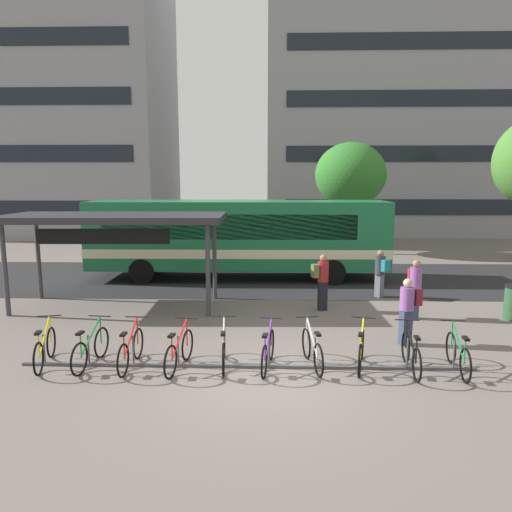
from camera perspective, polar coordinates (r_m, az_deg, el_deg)
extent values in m
plane|color=#6B605B|center=(9.81, 0.95, -14.74)|extent=(200.00, 200.00, 0.00)
cube|color=#232326|center=(19.31, 1.30, -2.74)|extent=(80.00, 7.20, 0.01)
cube|color=#196B3D|center=(19.06, -2.19, 2.72)|extent=(12.02, 2.65, 2.70)
cube|color=beige|center=(19.15, -2.18, 0.78)|extent=(12.04, 2.67, 0.36)
cube|color=black|center=(19.43, 14.14, 5.92)|extent=(1.02, 2.30, 0.40)
cube|color=black|center=(19.62, 15.55, 3.37)|extent=(0.10, 2.19, 1.40)
cube|color=black|center=(20.28, -2.84, 4.25)|extent=(9.84, 0.15, 0.97)
cube|color=black|center=(17.81, -3.39, 3.57)|extent=(9.84, 0.15, 0.97)
cylinder|color=black|center=(20.53, 8.44, -0.72)|extent=(1.00, 0.31, 1.00)
cylinder|color=black|center=(18.28, 9.35, -1.95)|extent=(1.00, 0.31, 1.00)
cylinder|color=black|center=(20.93, -12.21, -0.64)|extent=(1.00, 0.31, 1.00)
cylinder|color=black|center=(18.72, -13.82, -1.84)|extent=(1.00, 0.31, 1.00)
cube|color=#47474C|center=(10.28, -1.21, -13.41)|extent=(9.79, 0.12, 0.06)
cylinder|color=#47474C|center=(11.28, -24.58, -10.45)|extent=(0.04, 0.04, 0.70)
cylinder|color=#47474C|center=(10.89, -19.88, -10.85)|extent=(0.04, 0.04, 0.70)
cylinder|color=#47474C|center=(10.57, -14.85, -11.21)|extent=(0.04, 0.04, 0.70)
cylinder|color=#47474C|center=(10.34, -9.54, -11.49)|extent=(0.04, 0.04, 0.70)
cylinder|color=#47474C|center=(10.20, -4.02, -11.68)|extent=(0.04, 0.04, 0.70)
cylinder|color=#47474C|center=(10.15, 1.60, -11.77)|extent=(0.04, 0.04, 0.70)
cylinder|color=#47474C|center=(10.20, 7.23, -11.74)|extent=(0.04, 0.04, 0.70)
cylinder|color=#47474C|center=(10.33, 12.75, -11.61)|extent=(0.04, 0.04, 0.70)
cylinder|color=#47474C|center=(10.56, 18.08, -11.39)|extent=(0.04, 0.04, 0.70)
cylinder|color=#47474C|center=(10.87, 23.13, -11.08)|extent=(0.04, 0.04, 0.70)
torus|color=black|center=(11.72, -23.85, -9.67)|extent=(0.18, 0.70, 0.70)
torus|color=black|center=(10.79, -25.16, -11.37)|extent=(0.18, 0.70, 0.70)
cube|color=yellow|center=(11.17, -24.56, -8.93)|extent=(0.21, 0.91, 0.58)
cylinder|color=yellow|center=(10.79, -25.12, -9.87)|extent=(0.04, 0.04, 0.55)
cube|color=black|center=(10.71, -25.21, -8.53)|extent=(0.14, 0.24, 0.05)
cylinder|color=yellow|center=(11.60, -23.98, -8.23)|extent=(0.04, 0.04, 0.65)
cylinder|color=black|center=(11.52, -24.08, -6.73)|extent=(0.52, 0.13, 0.03)
torus|color=black|center=(11.30, -18.44, -10.04)|extent=(0.11, 0.70, 0.70)
torus|color=black|center=(10.44, -20.90, -11.77)|extent=(0.11, 0.70, 0.70)
cube|color=#1E7F38|center=(10.78, -19.66, -9.27)|extent=(0.12, 0.92, 0.58)
cylinder|color=#1E7F38|center=(10.44, -20.72, -10.23)|extent=(0.03, 0.03, 0.55)
cube|color=black|center=(10.36, -20.80, -8.85)|extent=(0.12, 0.23, 0.05)
cylinder|color=#1E7F38|center=(11.18, -18.56, -8.55)|extent=(0.04, 0.04, 0.65)
cylinder|color=black|center=(11.09, -18.64, -7.00)|extent=(0.52, 0.08, 0.03)
torus|color=black|center=(11.00, -14.28, -10.37)|extent=(0.06, 0.70, 0.70)
torus|color=black|center=(10.09, -16.02, -12.24)|extent=(0.06, 0.70, 0.70)
cube|color=red|center=(10.46, -15.15, -9.61)|extent=(0.06, 0.92, 0.58)
cylinder|color=red|center=(10.09, -15.90, -10.65)|extent=(0.03, 0.03, 0.55)
cube|color=black|center=(10.01, -15.97, -9.22)|extent=(0.11, 0.22, 0.05)
cylinder|color=red|center=(10.88, -14.37, -8.84)|extent=(0.03, 0.03, 0.65)
cylinder|color=black|center=(10.79, -14.44, -7.25)|extent=(0.52, 0.04, 0.03)
torus|color=black|center=(10.69, -8.42, -10.76)|extent=(0.16, 0.70, 0.70)
torus|color=black|center=(9.80, -10.46, -12.70)|extent=(0.16, 0.70, 0.70)
cube|color=red|center=(10.15, -9.40, -9.99)|extent=(0.18, 0.91, 0.58)
cylinder|color=red|center=(9.79, -10.29, -11.05)|extent=(0.03, 0.03, 0.55)
cube|color=black|center=(9.71, -10.33, -9.59)|extent=(0.14, 0.23, 0.05)
cylinder|color=red|center=(10.57, -8.50, -9.19)|extent=(0.04, 0.04, 0.65)
cylinder|color=black|center=(10.48, -8.54, -7.56)|extent=(0.52, 0.11, 0.03)
torus|color=black|center=(10.74, -3.93, -10.59)|extent=(0.10, 0.71, 0.70)
torus|color=black|center=(9.78, -4.03, -12.60)|extent=(0.10, 0.71, 0.70)
cube|color=#B7BABF|center=(10.17, -4.00, -9.85)|extent=(0.10, 0.92, 0.58)
cylinder|color=#B7BABF|center=(9.78, -4.04, -10.95)|extent=(0.03, 0.03, 0.55)
cube|color=black|center=(9.69, -4.06, -9.48)|extent=(0.12, 0.23, 0.05)
cylinder|color=#B7BABF|center=(10.62, -3.95, -9.03)|extent=(0.03, 0.03, 0.65)
cylinder|color=black|center=(10.52, -3.97, -7.41)|extent=(0.52, 0.07, 0.03)
torus|color=black|center=(10.59, 1.89, -10.85)|extent=(0.15, 0.70, 0.70)
torus|color=black|center=(9.65, 1.01, -12.89)|extent=(0.15, 0.70, 0.70)
cube|color=#702893|center=(10.03, 1.50, -10.11)|extent=(0.17, 0.92, 0.58)
cylinder|color=#702893|center=(9.65, 1.11, -11.22)|extent=(0.03, 0.03, 0.55)
cube|color=black|center=(9.56, 1.12, -9.73)|extent=(0.13, 0.23, 0.05)
cylinder|color=#702893|center=(10.47, 1.88, -9.27)|extent=(0.04, 0.04, 0.65)
cylinder|color=black|center=(10.38, 1.89, -7.63)|extent=(0.52, 0.10, 0.03)
torus|color=black|center=(10.74, 6.20, -10.62)|extent=(0.16, 0.70, 0.70)
torus|color=black|center=(9.82, 7.68, -12.58)|extent=(0.16, 0.70, 0.70)
cube|color=#B7BABF|center=(10.19, 6.91, -9.87)|extent=(0.19, 0.91, 0.58)
cylinder|color=#B7BABF|center=(9.81, 7.56, -10.94)|extent=(0.03, 0.03, 0.55)
cube|color=black|center=(9.73, 7.59, -9.48)|extent=(0.14, 0.23, 0.05)
cylinder|color=#B7BABF|center=(10.62, 6.25, -9.06)|extent=(0.04, 0.04, 0.65)
cylinder|color=black|center=(10.53, 6.28, -7.43)|extent=(0.52, 0.11, 0.03)
torus|color=black|center=(10.89, 12.93, -10.52)|extent=(0.21, 0.69, 0.70)
torus|color=black|center=(9.94, 12.62, -12.46)|extent=(0.21, 0.69, 0.70)
cube|color=yellow|center=(10.33, 12.85, -9.77)|extent=(0.26, 0.90, 0.58)
cylinder|color=yellow|center=(9.94, 12.71, -10.83)|extent=(0.04, 0.04, 0.55)
cube|color=black|center=(9.85, 12.76, -9.39)|extent=(0.15, 0.24, 0.05)
cylinder|color=yellow|center=(10.77, 12.98, -8.98)|extent=(0.04, 0.04, 0.65)
cylinder|color=black|center=(10.68, 13.04, -7.37)|extent=(0.51, 0.15, 0.03)
torus|color=black|center=(10.97, 17.89, -10.59)|extent=(0.09, 0.71, 0.70)
torus|color=black|center=(10.04, 19.15, -12.52)|extent=(0.09, 0.71, 0.70)
cube|color=black|center=(10.42, 18.55, -9.86)|extent=(0.09, 0.92, 0.58)
cylinder|color=black|center=(10.04, 19.09, -10.91)|extent=(0.03, 0.03, 0.55)
cube|color=black|center=(9.95, 19.17, -9.48)|extent=(0.11, 0.23, 0.05)
cylinder|color=black|center=(10.85, 18.00, -9.06)|extent=(0.03, 0.03, 0.65)
cylinder|color=black|center=(10.76, 18.08, -7.47)|extent=(0.52, 0.06, 0.03)
torus|color=black|center=(11.27, 22.81, -10.34)|extent=(0.11, 0.70, 0.70)
torus|color=black|center=(10.35, 24.33, -12.17)|extent=(0.11, 0.70, 0.70)
cube|color=#1E7F38|center=(10.73, 23.61, -9.60)|extent=(0.12, 0.92, 0.58)
cylinder|color=#1E7F38|center=(10.35, 24.27, -10.61)|extent=(0.03, 0.03, 0.55)
cube|color=black|center=(10.27, 24.36, -9.22)|extent=(0.12, 0.23, 0.05)
cylinder|color=#1E7F38|center=(11.16, 22.94, -8.85)|extent=(0.03, 0.03, 0.65)
cylinder|color=black|center=(11.07, 23.04, -7.30)|extent=(0.52, 0.08, 0.03)
cylinder|color=#38383D|center=(15.56, -28.45, -1.57)|extent=(0.14, 0.14, 2.76)
cylinder|color=#38383D|center=(13.73, -5.92, -1.80)|extent=(0.14, 0.14, 2.76)
cylinder|color=#38383D|center=(17.42, -25.16, -0.31)|extent=(0.14, 0.14, 2.76)
cylinder|color=#38383D|center=(15.80, -5.10, -0.35)|extent=(0.14, 0.14, 2.76)
cube|color=#28282D|center=(15.18, -16.94, 4.53)|extent=(6.86, 3.07, 0.20)
cube|color=black|center=(14.08, -18.29, 2.30)|extent=(3.84, 0.17, 0.44)
cube|color=#2D3851|center=(12.08, 17.89, -8.34)|extent=(0.31, 0.28, 0.87)
cylinder|color=#7F4C93|center=(11.89, 18.06, -5.03)|extent=(0.44, 0.44, 0.57)
sphere|color=tan|center=(11.80, 18.15, -3.18)|extent=(0.22, 0.22, 0.22)
cube|color=maroon|center=(12.04, 19.06, -4.77)|extent=(0.27, 0.33, 0.40)
cube|color=black|center=(14.63, 8.17, -4.87)|extent=(0.30, 0.25, 0.92)
cylinder|color=maroon|center=(14.47, 8.23, -1.91)|extent=(0.41, 0.41, 0.62)
sphere|color=#936B4C|center=(14.39, 8.27, -0.26)|extent=(0.22, 0.22, 0.22)
cube|color=#56602D|center=(14.37, 7.26, -1.83)|extent=(0.24, 0.31, 0.40)
cube|color=#2D3851|center=(14.36, 18.87, -5.59)|extent=(0.20, 0.26, 0.89)
cylinder|color=#7F4C93|center=(14.20, 19.03, -2.60)|extent=(0.34, 0.34, 0.64)
sphere|color=#936B4C|center=(14.12, 19.12, -0.89)|extent=(0.22, 0.22, 0.22)
cube|color=#B21E23|center=(14.43, 18.73, -2.27)|extent=(0.28, 0.18, 0.40)
cube|color=#565660|center=(16.69, 14.90, -3.55)|extent=(0.31, 0.33, 0.80)
cylinder|color=#333338|center=(16.55, 15.00, -1.13)|extent=(0.47, 0.47, 0.63)
sphere|color=#936B4C|center=(16.48, 15.06, 0.33)|extent=(0.22, 0.22, 0.22)
cube|color=#197075|center=(16.37, 15.65, -1.15)|extent=(0.33, 0.30, 0.40)
cylinder|color=brown|center=(26.37, 11.33, 3.42)|extent=(0.32, 0.32, 2.88)
ellipsoid|color=#2D7028|center=(26.25, 11.53, 9.77)|extent=(3.85, 3.85, 3.48)
cube|color=gray|center=(40.14, -23.91, 18.26)|extent=(17.24, 10.38, 21.76)
cube|color=black|center=(34.91, -26.66, 5.20)|extent=(15.17, 0.06, 1.10)
cube|color=black|center=(34.91, -27.09, 11.13)|extent=(15.17, 0.06, 1.10)
cube|color=black|center=(35.29, -27.53, 17.01)|extent=(15.17, 0.06, 1.10)
cube|color=black|center=(36.03, -27.99, 22.70)|extent=(15.17, 0.06, 1.10)
cube|color=gray|center=(40.54, 17.96, 21.39)|extent=(21.39, 10.08, 25.78)
cube|color=black|center=(34.73, 19.43, 5.68)|extent=(18.82, 0.06, 1.10)
cube|color=black|center=(34.74, 19.75, 11.75)|extent=(18.82, 0.06, 1.10)
cube|color=black|center=(35.14, 20.09, 17.75)|extent=(18.82, 0.06, 1.10)
cube|color=black|center=(35.91, 20.44, 23.55)|extent=(18.82, 0.06, 1.10)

